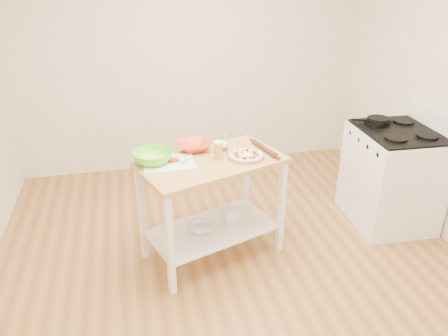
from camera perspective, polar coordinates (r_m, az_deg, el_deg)
room_shell at (r=3.02m, az=2.00°, el=6.46°), size 4.04×4.54×2.74m
prep_island at (r=3.58m, az=-1.54°, el=-2.69°), size 1.27×0.96×0.90m
gas_stove at (r=4.45m, az=21.04°, el=-1.02°), size 0.72×0.83×1.11m
skillet at (r=4.37m, az=19.45°, el=5.89°), size 0.35×0.23×0.03m
pizza at (r=3.51m, az=2.90°, el=1.65°), size 0.29×0.29×0.05m
cutting_board at (r=3.43m, az=-7.26°, el=0.69°), size 0.40×0.30×0.04m
spatula at (r=3.44m, az=-4.77°, el=1.07°), size 0.14×0.10×0.01m
knife at (r=3.47m, az=-9.64°, el=0.98°), size 0.27×0.08×0.01m
orange_bowl at (r=3.65m, az=-3.95°, el=2.89°), size 0.31×0.31×0.07m
green_bowl at (r=3.44m, az=-9.29°, el=1.39°), size 0.42×0.42×0.10m
beer_pint at (r=3.46m, az=-0.77°, el=2.36°), size 0.07×0.07×0.15m
yogurt_tub at (r=3.56m, az=-0.16°, el=2.63°), size 0.08×0.08×0.18m
rolling_pin at (r=3.64m, az=5.30°, el=2.53°), size 0.12×0.35×0.04m
shelf_glass_bowl at (r=3.73m, az=-3.07°, el=-7.72°), size 0.23×0.23×0.07m
shelf_bin at (r=3.85m, az=0.74°, el=-6.03°), size 0.15×0.15×0.12m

